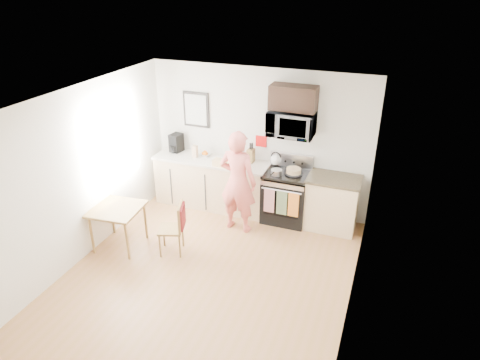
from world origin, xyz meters
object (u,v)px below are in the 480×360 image
at_px(range, 286,197).
at_px(microwave, 291,124).
at_px(person, 238,182).
at_px(dining_table, 117,212).
at_px(chair, 178,222).
at_px(cake, 294,171).

xyz_separation_m(range, microwave, (-0.00, 0.10, 1.32)).
relative_size(microwave, person, 0.43).
xyz_separation_m(microwave, dining_table, (-2.27, -1.84, -1.15)).
distance_m(person, chair, 1.20).
height_order(microwave, chair, microwave).
relative_size(person, cake, 5.88).
bearing_deg(range, dining_table, -142.60).
distance_m(microwave, cake, 0.81).
height_order(range, dining_table, range).
relative_size(range, cake, 3.85).
bearing_deg(cake, person, -145.32).
bearing_deg(person, chair, 63.17).
height_order(dining_table, cake, cake).
bearing_deg(cake, range, 166.04).
height_order(range, microwave, microwave).
relative_size(range, chair, 1.36).
bearing_deg(dining_table, microwave, 39.03).
height_order(person, chair, person).
relative_size(microwave, cake, 2.52).
xyz_separation_m(microwave, chair, (-1.30, -1.67, -1.21)).
xyz_separation_m(range, person, (-0.68, -0.58, 0.45)).
xyz_separation_m(range, chair, (-1.30, -1.56, 0.11)).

